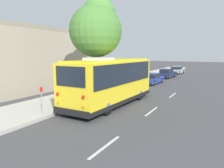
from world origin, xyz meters
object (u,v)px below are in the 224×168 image
Objects in this scene: parked_sedan_blue at (152,79)px; parked_sedan_navy at (167,74)px; shuttle_bus at (111,80)px; sign_post_near at (42,100)px; parked_sedan_silver at (177,70)px; street_tree at (96,28)px; fire_hydrant at (121,84)px; sign_post_far at (61,98)px.

parked_sedan_blue is 0.95× the size of parked_sedan_navy.
shuttle_bus is 5.50× the size of sign_post_near.
parked_sedan_blue is (11.79, 0.70, -1.25)m from shuttle_bus.
parked_sedan_silver is 30.39m from sign_post_near.
street_tree reaches higher than parked_sedan_navy.
fire_hydrant is (-12.52, 1.59, -0.05)m from parked_sedan_navy.
parked_sedan_silver is 0.52× the size of street_tree.
shuttle_bus is 3.69m from sign_post_far.
parked_sedan_blue is at bearing -5.74° from sign_post_far.
fire_hydrant is at bearing 179.66° from parked_sedan_silver.
parked_sedan_navy is 21.71m from sign_post_far.
sign_post_far is (-28.67, 1.49, 0.19)m from parked_sedan_silver.
parked_sedan_silver reaches higher than fire_hydrant.
shuttle_bus is 1.85× the size of parked_sedan_navy.
sign_post_far is at bearing 0.00° from sign_post_near.
shuttle_bus is 1.09× the size of street_tree.
parked_sedan_blue is 2.82× the size of sign_post_near.
street_tree is at bearing 172.97° from parked_sedan_blue.
sign_post_far is (-21.66, 1.48, 0.19)m from parked_sedan_navy.
street_tree reaches higher than shuttle_bus.
parked_sedan_silver is at bearing -2.98° from sign_post_far.
sign_post_far reaches higher than parked_sedan_navy.
shuttle_bus is 1.95× the size of parked_sedan_blue.
parked_sedan_silver is 3.27× the size of sign_post_far.
sign_post_near is (-30.35, 1.49, 0.37)m from parked_sedan_silver.
sign_post_near is (-16.27, 1.47, 0.40)m from parked_sedan_blue.
parked_sedan_silver is at bearing -4.09° from street_tree.
sign_post_near is at bearing 156.55° from shuttle_bus.
sign_post_far reaches higher than parked_sedan_silver.
shuttle_bus is 25.91m from parked_sedan_silver.
street_tree is 6.25× the size of sign_post_far.
fire_hydrant is at bearing 0.58° from sign_post_near.
parked_sedan_navy reaches higher than fire_hydrant.
parked_sedan_blue is 11.23m from street_tree.
parked_sedan_blue is 7.07m from parked_sedan_navy.
street_tree is at bearing -179.75° from parked_sedan_silver.
shuttle_bus is at bearing -37.79° from sign_post_far.
sign_post_far is 1.60× the size of fire_hydrant.
shuttle_bus is 6.86m from fire_hydrant.
parked_sedan_silver is 19.59m from fire_hydrant.
sign_post_near is 1.69m from sign_post_far.
parked_sedan_silver is 28.71m from sign_post_far.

